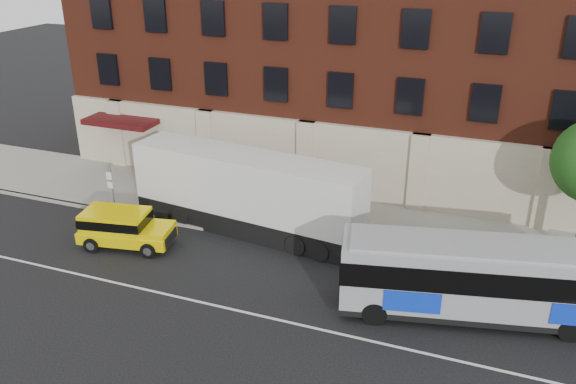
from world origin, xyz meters
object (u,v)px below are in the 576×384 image
at_px(city_bus, 494,278).
at_px(shipping_container, 247,194).
at_px(sign_pole, 112,186).
at_px(yellow_suv, 122,226).

distance_m(city_bus, shipping_container, 11.87).
bearing_deg(city_bus, sign_pole, 171.85).
height_order(sign_pole, shipping_container, shipping_container).
bearing_deg(city_bus, yellow_suv, -179.48).
xyz_separation_m(sign_pole, city_bus, (18.64, -2.67, 0.24)).
bearing_deg(shipping_container, city_bus, -16.26).
bearing_deg(sign_pole, shipping_container, 5.15).
bearing_deg(sign_pole, yellow_suv, -47.96).
height_order(city_bus, yellow_suv, city_bus).
xyz_separation_m(city_bus, shipping_container, (-11.39, 3.32, 0.20)).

